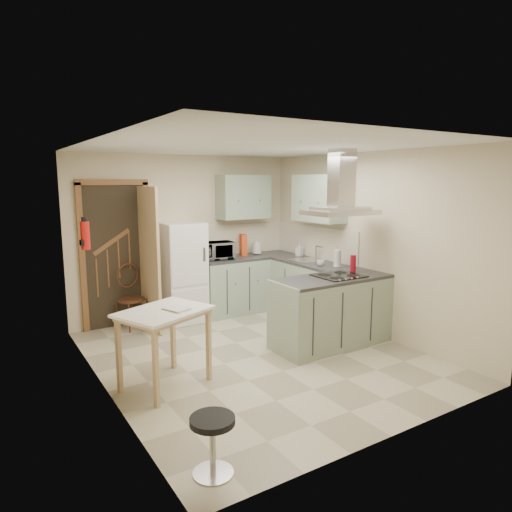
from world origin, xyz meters
TOP-DOWN VIEW (x-y plane):
  - floor at (0.00, 0.00)m, footprint 4.20×4.20m
  - ceiling at (0.00, 0.00)m, footprint 4.20×4.20m
  - back_wall at (0.00, 2.10)m, footprint 3.60×0.00m
  - left_wall at (-1.80, 0.00)m, footprint 0.00×4.20m
  - right_wall at (1.80, 0.00)m, footprint 0.00×4.20m
  - doorway at (-1.10, 2.07)m, footprint 1.10×0.12m
  - fridge at (-0.20, 1.80)m, footprint 0.60×0.60m
  - counter_back at (0.66, 1.80)m, footprint 1.08×0.60m
  - counter_right at (1.50, 1.12)m, footprint 0.60×1.95m
  - splashback at (0.96, 2.09)m, footprint 1.68×0.02m
  - wall_cabinet_back at (0.95, 1.93)m, footprint 0.85×0.35m
  - wall_cabinet_right at (1.62, 0.85)m, footprint 0.35×0.90m
  - peninsula at (1.02, -0.18)m, footprint 1.55×0.65m
  - hob at (1.12, -0.18)m, footprint 0.58×0.50m
  - extractor_hood at (1.12, -0.18)m, footprint 0.90×0.55m
  - sink at (1.50, 0.95)m, footprint 0.45×0.40m
  - fire_extinguisher at (-1.74, 0.90)m, footprint 0.10×0.10m
  - drop_leaf_table at (-1.24, -0.18)m, footprint 1.06×0.94m
  - bentwood_chair at (-0.97, 1.86)m, footprint 0.47×0.47m
  - stool at (-1.48, -1.74)m, footprint 0.38×0.38m
  - microwave at (0.39, 1.79)m, footprint 0.52×0.39m
  - kettle at (1.16, 1.86)m, footprint 0.16×0.16m
  - cereal_box at (0.96, 1.95)m, footprint 0.16×0.24m
  - soap_bottle at (1.67, 1.36)m, footprint 0.12×0.12m
  - paper_towel at (1.54, 0.31)m, footprint 0.13×0.13m
  - cup at (1.38, 0.48)m, footprint 0.13×0.13m
  - red_bottle at (1.48, -0.06)m, footprint 0.10×0.10m
  - book at (-1.21, -0.27)m, footprint 0.27×0.31m

SIDE VIEW (x-z plane):
  - floor at x=0.00m, z-range 0.00..0.00m
  - stool at x=-1.48m, z-range 0.00..0.45m
  - drop_leaf_table at x=-1.24m, z-range 0.00..0.82m
  - bentwood_chair at x=-0.97m, z-range 0.00..0.85m
  - counter_back at x=0.66m, z-range 0.00..0.90m
  - counter_right at x=1.50m, z-range 0.00..0.90m
  - peninsula at x=1.02m, z-range 0.00..0.90m
  - fridge at x=-0.20m, z-range 0.00..1.50m
  - book at x=-1.21m, z-range 0.82..0.93m
  - sink at x=1.50m, z-range 0.90..0.91m
  - hob at x=1.12m, z-range 0.90..0.91m
  - cup at x=1.38m, z-range 0.90..0.99m
  - soap_bottle at x=1.67m, z-range 0.90..1.11m
  - kettle at x=1.16m, z-range 0.90..1.12m
  - red_bottle at x=1.48m, z-range 0.90..1.12m
  - paper_towel at x=1.54m, z-range 0.90..1.16m
  - microwave at x=0.39m, z-range 0.90..1.17m
  - doorway at x=-1.10m, z-range 0.00..2.10m
  - cereal_box at x=0.96m, z-range 0.90..1.24m
  - splashback at x=0.96m, z-range 0.90..1.40m
  - back_wall at x=0.00m, z-range -0.55..3.05m
  - left_wall at x=-1.80m, z-range -0.85..3.35m
  - right_wall at x=1.80m, z-range -0.85..3.35m
  - fire_extinguisher at x=-1.74m, z-range 1.34..1.66m
  - extractor_hood at x=1.12m, z-range 1.67..1.77m
  - wall_cabinet_back at x=0.95m, z-range 1.50..2.20m
  - wall_cabinet_right at x=1.62m, z-range 1.50..2.20m
  - ceiling at x=0.00m, z-range 2.50..2.50m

